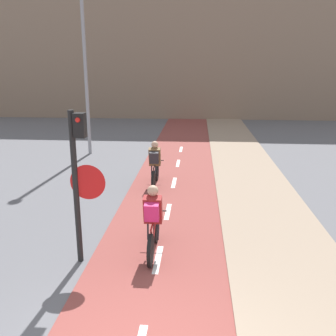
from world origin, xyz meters
name	(u,v)px	position (x,y,z in m)	size (l,w,h in m)	color
building_row_background	(189,49)	(0.00, 25.43, 4.88)	(60.00, 5.20, 9.74)	#89705B
traffic_light_pole	(79,171)	(-1.43, 2.87, 1.85)	(0.67, 0.25, 2.97)	black
street_lamp_far	(84,45)	(-3.92, 11.97, 4.49)	(0.36, 0.36, 7.42)	gray
cyclist_near	(153,222)	(-0.12, 3.25, 0.71)	(0.46, 1.67, 1.47)	black
cyclist_far	(155,165)	(-0.59, 7.70, 0.70)	(0.46, 1.62, 1.45)	black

